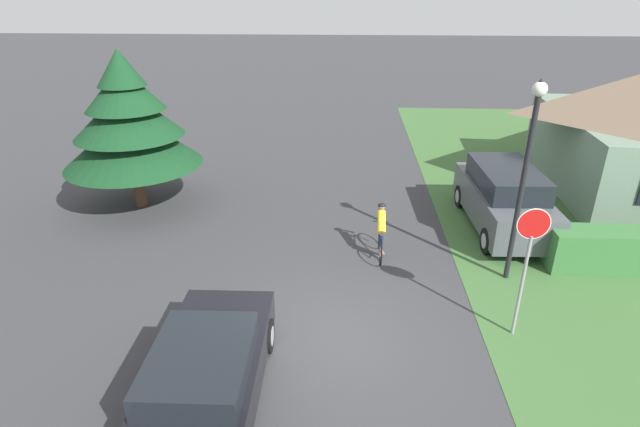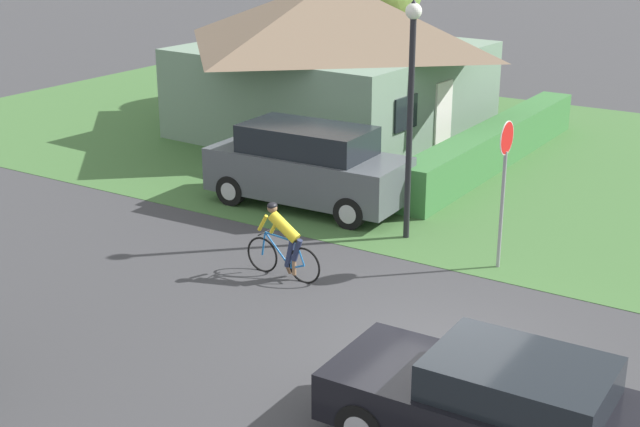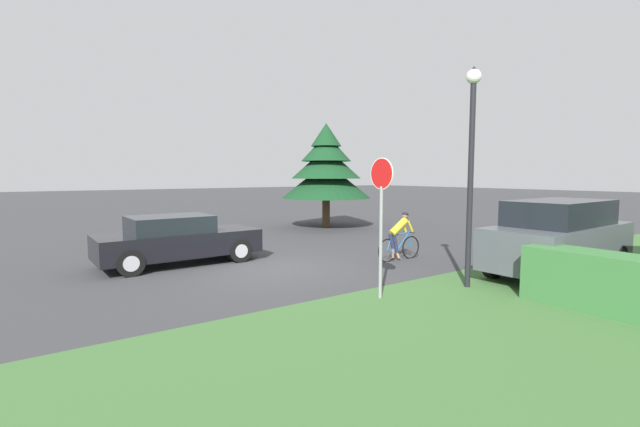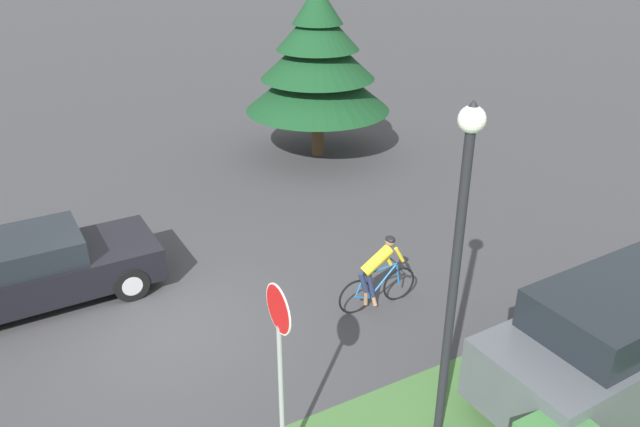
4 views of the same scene
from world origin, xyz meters
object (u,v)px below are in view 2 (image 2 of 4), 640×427
Objects in this scene: cyclist at (283,242)px; parked_suv_right at (307,166)px; sedan_left_lane at (502,408)px; street_lamp at (411,90)px; stop_sign at (505,168)px; cottage_house at (334,54)px.

parked_suv_right reaches higher than cyclist.
sedan_left_lane is at bearing 135.12° from parked_suv_right.
sedan_left_lane is 10.35m from parked_suv_right.
street_lamp reaches higher than cyclist.
street_lamp reaches higher than stop_sign.
stop_sign is at bearing 166.05° from parked_suv_right.
parked_suv_right is at bearing -149.55° from cottage_house.
stop_sign is 0.59× the size of street_lamp.
sedan_left_lane is at bearing 21.74° from stop_sign.
cottage_house reaches higher than stop_sign.
cyclist is (3.28, 5.67, 0.00)m from sedan_left_lane.
cyclist is at bearing 115.11° from parked_suv_right.
cottage_house is at bearing -52.30° from sedan_left_lane.
street_lamp reaches higher than sedan_left_lane.
street_lamp reaches higher than parked_suv_right.
stop_sign is at bearing -139.74° from cyclist.
cottage_house is 17.48m from sedan_left_lane.
cottage_house reaches higher than cyclist.
street_lamp is at bearing -135.34° from cottage_house.
street_lamp is (-7.11, -6.24, 0.77)m from cottage_house.
cottage_house is 1.74× the size of street_lamp.
parked_suv_right is (7.02, 7.59, 0.28)m from sedan_left_lane.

